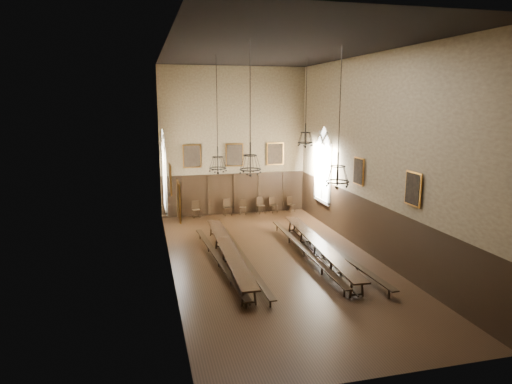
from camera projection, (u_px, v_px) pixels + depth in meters
name	position (u px, v px, depth m)	size (l,w,h in m)	color
floor	(275.00, 261.00, 20.20)	(9.00, 18.00, 0.02)	black
ceiling	(277.00, 49.00, 18.43)	(9.00, 18.00, 0.02)	black
wall_back	(234.00, 142.00, 27.88)	(9.00, 0.02, 9.00)	#877953
wall_front	(384.00, 207.00, 10.74)	(9.00, 0.02, 9.00)	#877953
wall_left	(168.00, 163.00, 18.24)	(0.02, 18.00, 9.00)	#877953
wall_right	(372.00, 157.00, 20.39)	(0.02, 18.00, 9.00)	#877953
wainscot_panelling	(275.00, 234.00, 19.95)	(9.00, 18.00, 2.50)	black
table_left	(228.00, 255.00, 19.78)	(0.86, 9.50, 0.74)	black
table_right	(319.00, 250.00, 20.44)	(1.18, 9.43, 0.73)	black
bench_left_outer	(218.00, 261.00, 19.42)	(0.83, 9.07, 0.41)	black
bench_left_inner	(243.00, 260.00, 19.57)	(0.34, 9.10, 0.41)	black
bench_right_inner	(304.00, 251.00, 20.61)	(0.38, 9.54, 0.43)	black
bench_right_outer	(332.00, 251.00, 20.63)	(0.76, 10.09, 0.45)	black
chair_1	(196.00, 213.00, 27.65)	(0.49, 0.49, 1.00)	black
chair_3	(227.00, 210.00, 28.14)	(0.52, 0.52, 1.04)	black
chair_4	(243.00, 210.00, 28.39)	(0.50, 0.50, 0.93)	black
chair_5	(261.00, 208.00, 28.65)	(0.53, 0.53, 1.03)	black
chair_6	(273.00, 208.00, 28.88)	(0.54, 0.54, 0.97)	black
chair_7	(291.00, 207.00, 29.12)	(0.53, 0.53, 0.95)	black
chandelier_back_left	(218.00, 160.00, 21.20)	(0.82, 0.82, 5.27)	black
chandelier_back_right	(305.00, 137.00, 22.35)	(0.77, 0.77, 4.20)	black
chandelier_front_left	(250.00, 160.00, 16.02)	(0.77, 0.77, 4.56)	black
chandelier_front_right	(338.00, 174.00, 17.93)	(0.94, 0.94, 5.34)	black
portrait_back_0	(192.00, 156.00, 27.30)	(1.10, 0.12, 1.40)	#C5802F
portrait_back_1	(234.00, 155.00, 27.92)	(1.10, 0.12, 1.40)	#C5802F
portrait_back_2	(275.00, 154.00, 28.53)	(1.10, 0.12, 1.40)	#C5802F
portrait_left_0	(170.00, 179.00, 19.38)	(0.12, 1.00, 1.30)	#C5802F
portrait_left_1	(179.00, 201.00, 15.10)	(0.12, 1.00, 1.30)	#C5802F
portrait_right_0	(359.00, 171.00, 21.46)	(0.12, 1.00, 1.30)	#C5802F
portrait_right_1	(413.00, 189.00, 17.18)	(0.12, 1.00, 1.30)	#C5802F
window_right	(323.00, 165.00, 25.81)	(0.20, 2.20, 4.60)	white
window_left	(164.00, 170.00, 23.71)	(0.20, 2.20, 4.60)	white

